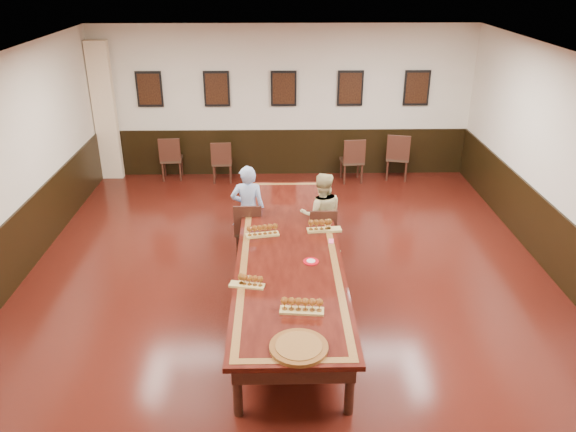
{
  "coord_description": "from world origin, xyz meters",
  "views": [
    {
      "loc": [
        -0.15,
        -6.83,
        4.37
      ],
      "look_at": [
        0.0,
        0.5,
        1.0
      ],
      "focal_mm": 35.0,
      "sensor_mm": 36.0,
      "label": 1
    }
  ],
  "objects_px": {
    "conference_table": "(289,256)",
    "spare_chair_b": "(222,161)",
    "person_woman": "(321,215)",
    "spare_chair_d": "(398,156)",
    "spare_chair_a": "(171,157)",
    "chair_woman": "(322,232)",
    "chair_man": "(248,228)",
    "spare_chair_c": "(352,159)",
    "carved_platter": "(299,347)",
    "person_man": "(248,210)"
  },
  "relations": [
    {
      "from": "chair_man",
      "to": "spare_chair_d",
      "type": "bearing_deg",
      "value": -132.53
    },
    {
      "from": "chair_woman",
      "to": "spare_chair_a",
      "type": "height_order",
      "value": "spare_chair_a"
    },
    {
      "from": "person_woman",
      "to": "person_man",
      "type": "bearing_deg",
      "value": -9.03
    },
    {
      "from": "spare_chair_b",
      "to": "carved_platter",
      "type": "relative_size",
      "value": 1.31
    },
    {
      "from": "spare_chair_a",
      "to": "carved_platter",
      "type": "distance_m",
      "value": 7.36
    },
    {
      "from": "carved_platter",
      "to": "spare_chair_c",
      "type": "bearing_deg",
      "value": 78.27
    },
    {
      "from": "conference_table",
      "to": "chair_woman",
      "type": "bearing_deg",
      "value": 63.42
    },
    {
      "from": "chair_man",
      "to": "carved_platter",
      "type": "relative_size",
      "value": 1.34
    },
    {
      "from": "spare_chair_b",
      "to": "spare_chair_c",
      "type": "xyz_separation_m",
      "value": [
        2.77,
        -0.06,
        0.03
      ]
    },
    {
      "from": "spare_chair_b",
      "to": "chair_man",
      "type": "bearing_deg",
      "value": 99.47
    },
    {
      "from": "spare_chair_a",
      "to": "spare_chair_b",
      "type": "height_order",
      "value": "spare_chair_a"
    },
    {
      "from": "spare_chair_a",
      "to": "person_woman",
      "type": "bearing_deg",
      "value": 126.3
    },
    {
      "from": "spare_chair_a",
      "to": "spare_chair_c",
      "type": "height_order",
      "value": "spare_chair_c"
    },
    {
      "from": "spare_chair_a",
      "to": "conference_table",
      "type": "xyz_separation_m",
      "value": [
        2.43,
        -4.71,
        0.13
      ]
    },
    {
      "from": "carved_platter",
      "to": "spare_chair_b",
      "type": "bearing_deg",
      "value": 101.54
    },
    {
      "from": "person_man",
      "to": "person_woman",
      "type": "distance_m",
      "value": 1.17
    },
    {
      "from": "person_man",
      "to": "person_woman",
      "type": "height_order",
      "value": "person_man"
    },
    {
      "from": "chair_man",
      "to": "carved_platter",
      "type": "bearing_deg",
      "value": 100.6
    },
    {
      "from": "chair_man",
      "to": "carved_platter",
      "type": "xyz_separation_m",
      "value": [
        0.67,
        -3.44,
        0.31
      ]
    },
    {
      "from": "spare_chair_b",
      "to": "spare_chair_d",
      "type": "relative_size",
      "value": 0.88
    },
    {
      "from": "chair_woman",
      "to": "chair_man",
      "type": "bearing_deg",
      "value": -8.86
    },
    {
      "from": "spare_chair_a",
      "to": "carved_platter",
      "type": "relative_size",
      "value": 1.39
    },
    {
      "from": "spare_chair_d",
      "to": "person_woman",
      "type": "bearing_deg",
      "value": 74.15
    },
    {
      "from": "person_woman",
      "to": "conference_table",
      "type": "bearing_deg",
      "value": 63.62
    },
    {
      "from": "chair_woman",
      "to": "conference_table",
      "type": "distance_m",
      "value": 1.23
    },
    {
      "from": "chair_man",
      "to": "conference_table",
      "type": "xyz_separation_m",
      "value": [
        0.62,
        -1.23,
        0.15
      ]
    },
    {
      "from": "chair_woman",
      "to": "conference_table",
      "type": "bearing_deg",
      "value": 61.62
    },
    {
      "from": "chair_man",
      "to": "spare_chair_c",
      "type": "bearing_deg",
      "value": -122.76
    },
    {
      "from": "conference_table",
      "to": "spare_chair_b",
      "type": "bearing_deg",
      "value": 106.25
    },
    {
      "from": "person_man",
      "to": "spare_chair_b",
      "type": "bearing_deg",
      "value": -78.03
    },
    {
      "from": "spare_chair_c",
      "to": "spare_chair_d",
      "type": "relative_size",
      "value": 0.95
    },
    {
      "from": "chair_man",
      "to": "spare_chair_a",
      "type": "distance_m",
      "value": 3.93
    },
    {
      "from": "spare_chair_d",
      "to": "carved_platter",
      "type": "relative_size",
      "value": 1.49
    },
    {
      "from": "spare_chair_d",
      "to": "carved_platter",
      "type": "xyz_separation_m",
      "value": [
        -2.4,
        -6.84,
        0.26
      ]
    },
    {
      "from": "person_man",
      "to": "spare_chair_a",
      "type": "bearing_deg",
      "value": -62.32
    },
    {
      "from": "chair_woman",
      "to": "person_man",
      "type": "bearing_deg",
      "value": -13.57
    },
    {
      "from": "chair_man",
      "to": "spare_chair_c",
      "type": "xyz_separation_m",
      "value": [
        2.06,
        3.26,
        0.02
      ]
    },
    {
      "from": "spare_chair_d",
      "to": "person_man",
      "type": "distance_m",
      "value": 4.51
    },
    {
      "from": "chair_man",
      "to": "spare_chair_d",
      "type": "relative_size",
      "value": 0.9
    },
    {
      "from": "chair_woman",
      "to": "conference_table",
      "type": "height_order",
      "value": "chair_woman"
    },
    {
      "from": "spare_chair_b",
      "to": "conference_table",
      "type": "relative_size",
      "value": 0.18
    },
    {
      "from": "spare_chair_c",
      "to": "spare_chair_d",
      "type": "distance_m",
      "value": 1.02
    },
    {
      "from": "carved_platter",
      "to": "person_man",
      "type": "bearing_deg",
      "value": 100.75
    },
    {
      "from": "spare_chair_b",
      "to": "person_woman",
      "type": "relative_size",
      "value": 0.65
    },
    {
      "from": "chair_man",
      "to": "person_woman",
      "type": "height_order",
      "value": "person_woman"
    },
    {
      "from": "spare_chair_b",
      "to": "person_woman",
      "type": "distance_m",
      "value": 3.86
    },
    {
      "from": "spare_chair_c",
      "to": "carved_platter",
      "type": "distance_m",
      "value": 6.85
    },
    {
      "from": "conference_table",
      "to": "carved_platter",
      "type": "bearing_deg",
      "value": -88.61
    },
    {
      "from": "spare_chair_b",
      "to": "carved_platter",
      "type": "xyz_separation_m",
      "value": [
        1.38,
        -6.76,
        0.32
      ]
    },
    {
      "from": "chair_man",
      "to": "carved_platter",
      "type": "distance_m",
      "value": 3.52
    }
  ]
}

